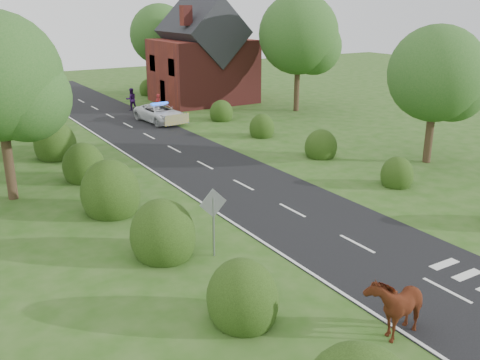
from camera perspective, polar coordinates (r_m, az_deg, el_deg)
ground at (r=20.56m, az=12.37°, el=-6.71°), size 120.00×120.00×0.00m
road at (r=32.28m, az=-6.28°, el=2.88°), size 6.00×70.00×0.02m
road_markings at (r=29.82m, az=-7.31°, el=1.57°), size 4.96×70.00×0.01m
hedgerow_left at (r=26.90m, az=-15.79°, el=0.76°), size 2.75×50.41×3.00m
hedgerow_right at (r=32.44m, az=7.24°, el=3.92°), size 2.10×45.78×2.10m
tree_left_a at (r=25.45m, az=-23.87°, el=9.55°), size 5.74×5.60×8.38m
tree_right_a at (r=31.26m, az=20.62°, el=10.20°), size 5.33×5.20×7.56m
tree_right_b at (r=44.62m, az=6.68°, el=14.86°), size 6.56×6.40×9.40m
tree_right_c at (r=55.85m, az=-8.18°, el=14.87°), size 6.15×6.00×8.58m
road_sign at (r=18.59m, az=-2.87°, el=-3.47°), size 1.06×0.08×2.53m
house at (r=49.02m, az=-4.02°, el=12.72°), size 8.00×7.40×9.17m
cow at (r=15.48m, az=16.26°, el=-12.91°), size 2.17×1.40×1.44m
police_van at (r=40.93m, az=-8.53°, el=7.05°), size 2.71×5.09×1.50m
pedestrian_red at (r=44.05m, az=-8.75°, el=8.01°), size 0.71×0.64×1.62m
pedestrian_purple at (r=46.03m, az=-11.53°, el=8.44°), size 0.93×0.74×1.85m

